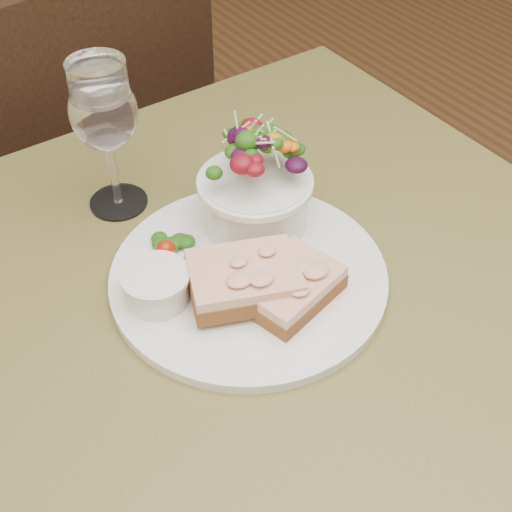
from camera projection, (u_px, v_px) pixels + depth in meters
cafe_table at (262, 356)px, 0.82m from camera, size 0.80×0.80×0.75m
chair_far at (87, 237)px, 1.50m from camera, size 0.47×0.47×0.90m
dinner_plate at (249, 276)px, 0.77m from camera, size 0.30×0.30×0.01m
sandwich_front at (290, 286)px, 0.73m from camera, size 0.12×0.10×0.03m
sandwich_back at (244, 279)px, 0.72m from camera, size 0.13×0.12×0.03m
ramekin at (156, 285)px, 0.72m from camera, size 0.07×0.07×0.04m
salad_bowl at (255, 181)px, 0.78m from camera, size 0.12×0.12×0.13m
garnish at (171, 245)px, 0.78m from camera, size 0.05×0.04×0.02m
wine_glass at (104, 116)px, 0.78m from camera, size 0.08×0.08×0.18m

